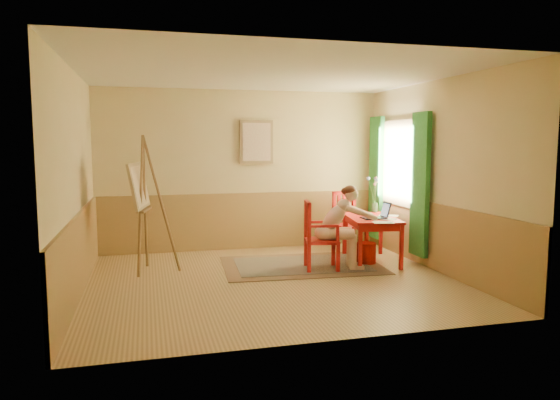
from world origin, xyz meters
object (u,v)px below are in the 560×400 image
object	(u,v)px
chair_left	(318,236)
chair_back	(348,221)
table	(372,223)
figure	(340,223)
laptop	(377,215)
easel	(142,191)

from	to	relation	value
chair_left	chair_back	size ratio (longest dim) A/B	1.00
chair_left	chair_back	world-z (taller)	chair_back
table	chair_left	bearing A→B (deg)	-163.55
table	figure	distance (m)	0.75
chair_left	figure	distance (m)	0.37
chair_back	laptop	bearing A→B (deg)	-87.80
chair_left	easel	bearing A→B (deg)	167.40
chair_back	table	bearing A→B (deg)	-88.51
laptop	easel	bearing A→B (deg)	172.86
chair_back	laptop	xyz separation A→B (m)	(0.04, -1.07, 0.25)
chair_left	laptop	bearing A→B (deg)	6.85
figure	laptop	size ratio (longest dim) A/B	2.99
chair_back	figure	xyz separation A→B (m)	(-0.65, -1.24, 0.18)
chair_left	table	bearing A→B (deg)	16.45
laptop	figure	bearing A→B (deg)	-166.24
laptop	easel	world-z (taller)	easel
chair_back	figure	distance (m)	1.41
figure	easel	bearing A→B (deg)	167.86
figure	chair_back	bearing A→B (deg)	62.44
chair_left	laptop	size ratio (longest dim) A/B	2.45
figure	laptop	world-z (taller)	figure
chair_left	chair_back	bearing A→B (deg)	50.99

